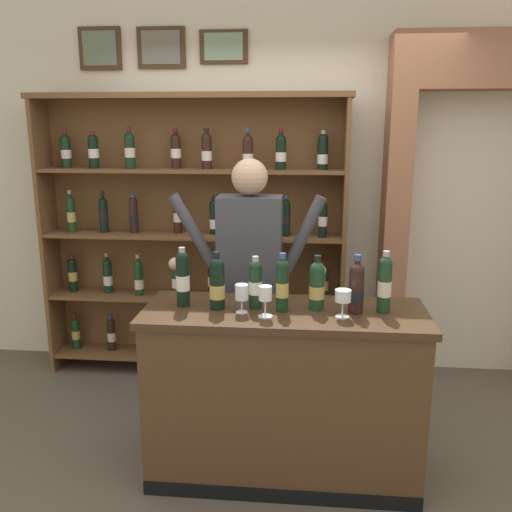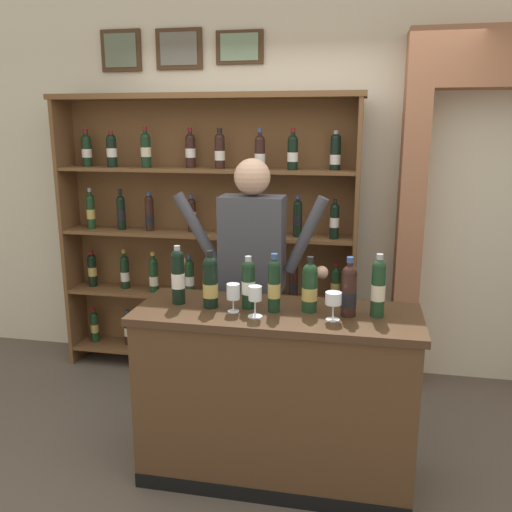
{
  "view_description": "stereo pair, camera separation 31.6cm",
  "coord_description": "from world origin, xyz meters",
  "px_view_note": "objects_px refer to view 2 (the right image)",
  "views": [
    {
      "loc": [
        0.22,
        -2.68,
        1.9
      ],
      "look_at": [
        -0.07,
        0.38,
        1.16
      ],
      "focal_mm": 37.75,
      "sensor_mm": 36.0,
      "label": 1
    },
    {
      "loc": [
        0.54,
        -2.63,
        1.9
      ],
      "look_at": [
        -0.07,
        0.38,
        1.16
      ],
      "focal_mm": 37.75,
      "sensor_mm": 36.0,
      "label": 2
    }
  ],
  "objects_px": {
    "tasting_bottle_brunello": "(178,275)",
    "wine_glass_left": "(333,300)",
    "tasting_counter": "(276,395)",
    "tasting_bottle_super_tuscan": "(378,287)",
    "tasting_bottle_vin_santo": "(349,290)",
    "tasting_bottle_riserva": "(310,287)",
    "shopkeeper": "(252,265)",
    "tasting_bottle_prosecco": "(274,284)",
    "tasting_bottle_chianti": "(248,283)",
    "wine_glass_right": "(233,293)",
    "wine_glass_spare": "(255,295)",
    "tasting_bottle_grappa": "(210,282)",
    "wine_shelf": "(207,230)"
  },
  "relations": [
    {
      "from": "wine_glass_right",
      "to": "wine_shelf",
      "type": "bearing_deg",
      "value": 111.68
    },
    {
      "from": "tasting_bottle_brunello",
      "to": "tasting_bottle_vin_santo",
      "type": "height_order",
      "value": "tasting_bottle_brunello"
    },
    {
      "from": "wine_shelf",
      "to": "tasting_bottle_brunello",
      "type": "xyz_separation_m",
      "value": [
        0.21,
        -1.26,
        -0.01
      ]
    },
    {
      "from": "tasting_bottle_riserva",
      "to": "tasting_counter",
      "type": "bearing_deg",
      "value": -169.67
    },
    {
      "from": "tasting_bottle_prosecco",
      "to": "tasting_bottle_vin_santo",
      "type": "height_order",
      "value": "tasting_bottle_prosecco"
    },
    {
      "from": "tasting_bottle_brunello",
      "to": "tasting_bottle_riserva",
      "type": "height_order",
      "value": "tasting_bottle_brunello"
    },
    {
      "from": "tasting_counter",
      "to": "tasting_bottle_super_tuscan",
      "type": "bearing_deg",
      "value": 2.01
    },
    {
      "from": "tasting_bottle_super_tuscan",
      "to": "wine_glass_left",
      "type": "height_order",
      "value": "tasting_bottle_super_tuscan"
    },
    {
      "from": "wine_glass_left",
      "to": "tasting_bottle_riserva",
      "type": "bearing_deg",
      "value": 139.07
    },
    {
      "from": "tasting_bottle_chianti",
      "to": "tasting_bottle_prosecco",
      "type": "height_order",
      "value": "tasting_bottle_prosecco"
    },
    {
      "from": "tasting_bottle_super_tuscan",
      "to": "tasting_bottle_prosecco",
      "type": "bearing_deg",
      "value": -176.68
    },
    {
      "from": "tasting_bottle_brunello",
      "to": "tasting_bottle_prosecco",
      "type": "distance_m",
      "value": 0.53
    },
    {
      "from": "tasting_bottle_vin_santo",
      "to": "tasting_bottle_riserva",
      "type": "bearing_deg",
      "value": 171.27
    },
    {
      "from": "shopkeeper",
      "to": "wine_glass_left",
      "type": "height_order",
      "value": "shopkeeper"
    },
    {
      "from": "tasting_bottle_riserva",
      "to": "wine_glass_right",
      "type": "bearing_deg",
      "value": -166.85
    },
    {
      "from": "tasting_bottle_super_tuscan",
      "to": "wine_glass_right",
      "type": "xyz_separation_m",
      "value": [
        -0.73,
        -0.08,
        -0.06
      ]
    },
    {
      "from": "tasting_bottle_chianti",
      "to": "tasting_bottle_brunello",
      "type": "bearing_deg",
      "value": -179.91
    },
    {
      "from": "tasting_bottle_prosecco",
      "to": "wine_glass_left",
      "type": "xyz_separation_m",
      "value": [
        0.31,
        -0.07,
        -0.04
      ]
    },
    {
      "from": "shopkeeper",
      "to": "tasting_bottle_riserva",
      "type": "distance_m",
      "value": 0.64
    },
    {
      "from": "tasting_bottle_vin_santo",
      "to": "tasting_bottle_super_tuscan",
      "type": "distance_m",
      "value": 0.15
    },
    {
      "from": "tasting_bottle_vin_santo",
      "to": "wine_glass_right",
      "type": "height_order",
      "value": "tasting_bottle_vin_santo"
    },
    {
      "from": "tasting_bottle_chianti",
      "to": "wine_glass_right",
      "type": "bearing_deg",
      "value": -128.56
    },
    {
      "from": "wine_shelf",
      "to": "tasting_bottle_vin_santo",
      "type": "height_order",
      "value": "wine_shelf"
    },
    {
      "from": "wine_glass_right",
      "to": "tasting_counter",
      "type": "bearing_deg",
      "value": 15.26
    },
    {
      "from": "tasting_bottle_super_tuscan",
      "to": "wine_glass_spare",
      "type": "height_order",
      "value": "tasting_bottle_super_tuscan"
    },
    {
      "from": "tasting_bottle_chianti",
      "to": "tasting_bottle_riserva",
      "type": "distance_m",
      "value": 0.32
    },
    {
      "from": "tasting_bottle_brunello",
      "to": "tasting_bottle_riserva",
      "type": "bearing_deg",
      "value": 0.9
    },
    {
      "from": "tasting_bottle_vin_santo",
      "to": "tasting_bottle_super_tuscan",
      "type": "bearing_deg",
      "value": 7.29
    },
    {
      "from": "tasting_counter",
      "to": "tasting_bottle_prosecco",
      "type": "distance_m",
      "value": 0.63
    },
    {
      "from": "shopkeeper",
      "to": "tasting_bottle_super_tuscan",
      "type": "xyz_separation_m",
      "value": [
        0.75,
        -0.51,
        0.05
      ]
    },
    {
      "from": "wine_shelf",
      "to": "wine_glass_spare",
      "type": "distance_m",
      "value": 1.53
    },
    {
      "from": "tasting_bottle_vin_santo",
      "to": "tasting_bottle_chianti",
      "type": "bearing_deg",
      "value": 177.77
    },
    {
      "from": "tasting_bottle_vin_santo",
      "to": "wine_glass_right",
      "type": "distance_m",
      "value": 0.59
    },
    {
      "from": "tasting_bottle_brunello",
      "to": "wine_glass_left",
      "type": "xyz_separation_m",
      "value": [
        0.84,
        -0.1,
        -0.05
      ]
    },
    {
      "from": "wine_shelf",
      "to": "tasting_bottle_riserva",
      "type": "height_order",
      "value": "wine_shelf"
    },
    {
      "from": "tasting_bottle_brunello",
      "to": "wine_glass_right",
      "type": "height_order",
      "value": "tasting_bottle_brunello"
    },
    {
      "from": "tasting_bottle_riserva",
      "to": "tasting_bottle_vin_santo",
      "type": "bearing_deg",
      "value": -8.73
    },
    {
      "from": "tasting_bottle_grappa",
      "to": "tasting_bottle_super_tuscan",
      "type": "bearing_deg",
      "value": 1.83
    },
    {
      "from": "tasting_bottle_riserva",
      "to": "shopkeeper",
      "type": "bearing_deg",
      "value": 129.34
    },
    {
      "from": "tasting_bottle_grappa",
      "to": "wine_glass_left",
      "type": "xyz_separation_m",
      "value": [
        0.65,
        -0.07,
        -0.03
      ]
    },
    {
      "from": "tasting_counter",
      "to": "tasting_bottle_vin_santo",
      "type": "distance_m",
      "value": 0.72
    },
    {
      "from": "tasting_bottle_brunello",
      "to": "wine_glass_left",
      "type": "height_order",
      "value": "tasting_bottle_brunello"
    },
    {
      "from": "tasting_bottle_chianti",
      "to": "tasting_bottle_prosecco",
      "type": "bearing_deg",
      "value": -12.75
    },
    {
      "from": "tasting_bottle_vin_santo",
      "to": "wine_glass_right",
      "type": "xyz_separation_m",
      "value": [
        -0.59,
        -0.06,
        -0.03
      ]
    },
    {
      "from": "wine_glass_spare",
      "to": "tasting_bottle_grappa",
      "type": "bearing_deg",
      "value": 158.7
    },
    {
      "from": "tasting_bottle_grappa",
      "to": "tasting_bottle_chianti",
      "type": "distance_m",
      "value": 0.2
    },
    {
      "from": "wine_glass_spare",
      "to": "wine_shelf",
      "type": "bearing_deg",
      "value": 115.32
    },
    {
      "from": "tasting_counter",
      "to": "shopkeeper",
      "type": "bearing_deg",
      "value": 114.44
    },
    {
      "from": "shopkeeper",
      "to": "tasting_bottle_prosecco",
      "type": "distance_m",
      "value": 0.58
    },
    {
      "from": "tasting_bottle_brunello",
      "to": "tasting_bottle_vin_santo",
      "type": "xyz_separation_m",
      "value": [
        0.91,
        -0.02,
        -0.02
      ]
    }
  ]
}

